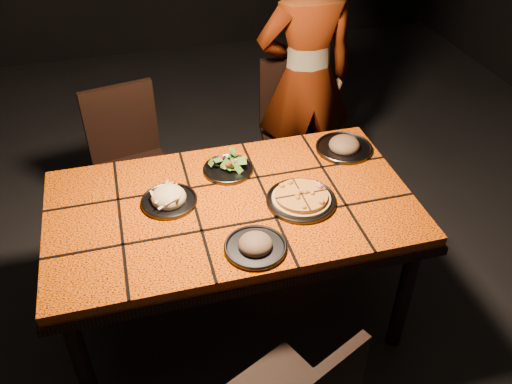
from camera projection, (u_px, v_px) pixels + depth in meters
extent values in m
cube|color=black|center=(235.00, 316.00, 2.85)|extent=(6.00, 7.00, 0.04)
cube|color=#ED5A07|center=(232.00, 207.00, 2.40)|extent=(1.60, 0.90, 0.05)
cube|color=black|center=(232.00, 215.00, 2.42)|extent=(1.62, 0.92, 0.04)
cylinder|color=black|center=(83.00, 366.00, 2.21)|extent=(0.07, 0.07, 0.66)
cylinder|color=black|center=(403.00, 296.00, 2.50)|extent=(0.07, 0.07, 0.66)
cylinder|color=black|center=(81.00, 245.00, 2.77)|extent=(0.07, 0.07, 0.66)
cylinder|color=black|center=(343.00, 200.00, 3.07)|extent=(0.07, 0.07, 0.66)
cube|color=black|center=(136.00, 174.00, 3.09)|extent=(0.48, 0.48, 0.04)
cube|color=black|center=(121.00, 122.00, 3.07)|extent=(0.41, 0.12, 0.45)
cylinder|color=black|center=(121.00, 229.00, 3.05)|extent=(0.03, 0.03, 0.42)
cylinder|color=black|center=(177.00, 213.00, 3.17)|extent=(0.03, 0.03, 0.42)
cylinder|color=black|center=(107.00, 197.00, 3.28)|extent=(0.03, 0.03, 0.42)
cylinder|color=black|center=(159.00, 182.00, 3.40)|extent=(0.03, 0.03, 0.42)
cube|color=black|center=(295.00, 138.00, 3.40)|extent=(0.45, 0.45, 0.04)
cube|color=black|center=(291.00, 91.00, 3.39)|extent=(0.40, 0.09, 0.44)
cylinder|color=black|center=(273.00, 184.00, 3.39)|extent=(0.03, 0.03, 0.41)
cylinder|color=black|center=(323.00, 180.00, 3.42)|extent=(0.03, 0.03, 0.41)
cylinder|color=black|center=(265.00, 156.00, 3.64)|extent=(0.03, 0.03, 0.41)
cylinder|color=black|center=(312.00, 152.00, 3.68)|extent=(0.03, 0.03, 0.41)
imported|color=brown|center=(306.00, 79.00, 3.19)|extent=(0.61, 0.41, 1.63)
cylinder|color=#3D3D43|center=(301.00, 201.00, 2.38)|extent=(0.31, 0.31, 0.01)
torus|color=#3D3D43|center=(301.00, 200.00, 2.37)|extent=(0.31, 0.31, 0.01)
cylinder|color=tan|center=(301.00, 199.00, 2.37)|extent=(0.26, 0.26, 0.01)
cylinder|color=gold|center=(301.00, 196.00, 2.36)|extent=(0.23, 0.23, 0.02)
cylinder|color=#3D3D43|center=(169.00, 202.00, 2.38)|extent=(0.25, 0.25, 0.01)
torus|color=#3D3D43|center=(169.00, 200.00, 2.37)|extent=(0.25, 0.25, 0.01)
ellipsoid|color=beige|center=(169.00, 197.00, 2.36)|extent=(0.15, 0.15, 0.08)
cylinder|color=#3D3D43|center=(228.00, 170.00, 2.56)|extent=(0.24, 0.24, 0.01)
torus|color=#3D3D43|center=(228.00, 168.00, 2.56)|extent=(0.24, 0.24, 0.01)
cylinder|color=#3D3D43|center=(255.00, 248.00, 2.15)|extent=(0.25, 0.25, 0.01)
torus|color=#3D3D43|center=(255.00, 246.00, 2.14)|extent=(0.25, 0.25, 0.01)
ellipsoid|color=brown|center=(255.00, 243.00, 2.13)|extent=(0.15, 0.15, 0.08)
cylinder|color=#3D3D43|center=(344.00, 148.00, 2.71)|extent=(0.28, 0.28, 0.01)
torus|color=#3D3D43|center=(344.00, 147.00, 2.71)|extent=(0.28, 0.28, 0.01)
ellipsoid|color=brown|center=(344.00, 143.00, 2.69)|extent=(0.17, 0.17, 0.09)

